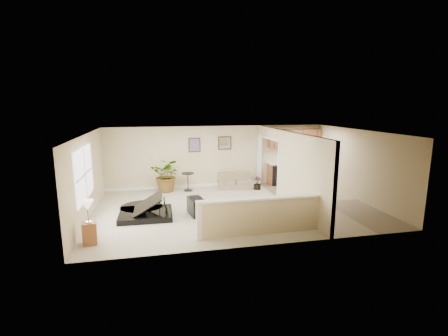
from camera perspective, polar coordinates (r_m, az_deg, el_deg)
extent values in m
plane|color=#C0B395|center=(10.83, 1.90, -6.95)|extent=(9.00, 9.00, 0.00)
cube|color=beige|center=(13.39, -1.15, 2.06)|extent=(9.00, 0.04, 2.50)
cube|color=beige|center=(7.71, 7.33, -4.83)|extent=(9.00, 0.04, 2.50)
cube|color=beige|center=(10.41, -22.88, -1.46)|extent=(0.04, 6.00, 2.50)
cube|color=beige|center=(12.37, 22.61, 0.45)|extent=(0.04, 6.00, 2.50)
cube|color=silver|center=(10.33, 1.99, 6.35)|extent=(9.00, 6.00, 0.04)
cube|color=tan|center=(11.95, 16.79, -5.67)|extent=(2.70, 6.00, 0.01)
cube|color=beige|center=(10.01, 13.68, -1.36)|extent=(0.12, 3.60, 2.50)
cube|color=beige|center=(12.57, 8.04, 6.18)|extent=(0.12, 2.35, 0.40)
cube|color=beige|center=(8.63, 6.60, -8.48)|extent=(3.30, 0.12, 0.95)
cube|color=white|center=(8.48, 6.68, -5.36)|extent=(3.40, 0.22, 0.05)
cube|color=white|center=(8.26, -4.45, -9.15)|extent=(0.14, 0.14, 1.00)
cube|color=white|center=(9.88, -23.41, -0.94)|extent=(0.05, 2.15, 1.45)
cube|color=#392315|center=(13.16, -5.22, 4.05)|extent=(0.48, 0.03, 0.58)
cube|color=#8E5A73|center=(13.14, -5.20, 4.04)|extent=(0.40, 0.01, 0.50)
cube|color=#392315|center=(13.35, 0.13, 4.42)|extent=(0.55, 0.03, 0.55)
cube|color=silver|center=(13.33, 0.15, 4.41)|extent=(0.46, 0.01, 0.46)
cube|color=#9A5732|center=(14.25, 12.24, -0.91)|extent=(2.30, 0.60, 0.90)
cube|color=white|center=(14.16, 12.32, 0.95)|extent=(2.36, 0.65, 0.04)
cube|color=black|center=(13.94, 9.25, -1.15)|extent=(0.60, 0.60, 0.84)
cube|color=#9A5732|center=(14.13, 12.29, 5.15)|extent=(2.30, 0.35, 0.75)
cube|color=black|center=(10.01, -13.76, -3.83)|extent=(1.59, 1.37, 0.32)
cylinder|color=black|center=(10.59, -14.55, -3.05)|extent=(1.34, 1.34, 0.32)
cube|color=white|center=(10.03, -8.43, -3.86)|extent=(0.25, 1.08, 0.02)
cube|color=black|center=(10.05, -14.44, -2.09)|extent=(1.25, 1.26, 0.73)
cube|color=black|center=(10.10, -4.89, -6.77)|extent=(0.52, 0.84, 0.52)
cube|color=tan|center=(13.26, 1.99, -2.72)|extent=(1.44, 0.94, 0.38)
cube|color=tan|center=(13.45, 1.70, -0.83)|extent=(1.36, 0.36, 0.39)
cube|color=tan|center=(13.07, -0.52, -1.74)|extent=(0.26, 0.78, 0.14)
cube|color=tan|center=(13.35, 4.47, -1.50)|extent=(0.26, 0.78, 0.14)
cylinder|color=black|center=(12.94, -6.32, -3.92)|extent=(0.36, 0.36, 0.03)
cylinder|color=black|center=(12.86, -6.35, -2.45)|extent=(0.04, 0.04, 0.69)
cylinder|color=black|center=(12.78, -6.39, -0.94)|extent=(0.49, 0.49, 0.03)
cylinder|color=black|center=(12.94, -9.85, -3.49)|extent=(0.38, 0.38, 0.26)
imported|color=#164A1C|center=(12.82, -9.93, -1.21)|extent=(1.47, 1.38, 1.32)
cylinder|color=black|center=(13.10, 5.89, -3.36)|extent=(0.27, 0.27, 0.19)
imported|color=#164A1C|center=(13.06, 5.90, -2.66)|extent=(0.34, 0.34, 0.52)
cube|color=#9A5732|center=(8.70, -22.55, -10.51)|extent=(0.37, 0.37, 0.56)
cylinder|color=#BA943E|center=(8.60, -22.69, -8.73)|extent=(0.15, 0.15, 0.02)
cylinder|color=#BA943E|center=(8.54, -22.78, -7.55)|extent=(0.03, 0.03, 0.37)
cone|color=#FFF2D0|center=(8.47, -22.90, -6.06)|extent=(0.30, 0.30, 0.24)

